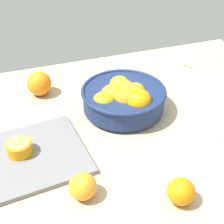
# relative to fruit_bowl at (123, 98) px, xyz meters

# --- Properties ---
(ground_plane) EXTENTS (1.48, 0.94, 0.03)m
(ground_plane) POSITION_rel_fruit_bowl_xyz_m (-0.09, -0.07, -0.07)
(ground_plane) COLOR tan
(fruit_bowl) EXTENTS (0.28, 0.28, 0.11)m
(fruit_bowl) POSITION_rel_fruit_bowl_xyz_m (0.00, 0.00, 0.00)
(fruit_bowl) COLOR navy
(fruit_bowl) RESTS_ON ground_plane
(juice_glass) EXTENTS (0.08, 0.08, 0.10)m
(juice_glass) POSITION_rel_fruit_bowl_xyz_m (0.23, -0.22, -0.01)
(juice_glass) COLOR white
(juice_glass) RESTS_ON ground_plane
(cutting_board) EXTENTS (0.37, 0.30, 0.01)m
(cutting_board) POSITION_rel_fruit_bowl_xyz_m (-0.35, -0.13, -0.04)
(cutting_board) COLOR slate
(cutting_board) RESTS_ON ground_plane
(orange_half_0) EXTENTS (0.07, 0.07, 0.04)m
(orange_half_0) POSITION_rel_fruit_bowl_xyz_m (-0.35, -0.11, -0.02)
(orange_half_0) COLOR orange
(orange_half_0) RESTS_ON cutting_board
(loose_orange_0) EXTENTS (0.07, 0.07, 0.07)m
(loose_orange_0) POSITION_rel_fruit_bowl_xyz_m (-0.22, -0.31, -0.02)
(loose_orange_0) COLOR orange
(loose_orange_0) RESTS_ON ground_plane
(loose_orange_2) EXTENTS (0.07, 0.07, 0.07)m
(loose_orange_2) POSITION_rel_fruit_bowl_xyz_m (-0.00, -0.40, -0.02)
(loose_orange_2) COLOR orange
(loose_orange_2) RESTS_ON ground_plane
(loose_orange_3) EXTENTS (0.09, 0.09, 0.09)m
(loose_orange_3) POSITION_rel_fruit_bowl_xyz_m (-0.24, 0.20, -0.01)
(loose_orange_3) COLOR orange
(loose_orange_3) RESTS_ON ground_plane
(herb_sprig_0) EXTENTS (0.02, 0.05, 0.01)m
(herb_sprig_0) POSITION_rel_fruit_bowl_xyz_m (0.36, 0.20, -0.05)
(herb_sprig_0) COLOR #3E6D45
(herb_sprig_0) RESTS_ON ground_plane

